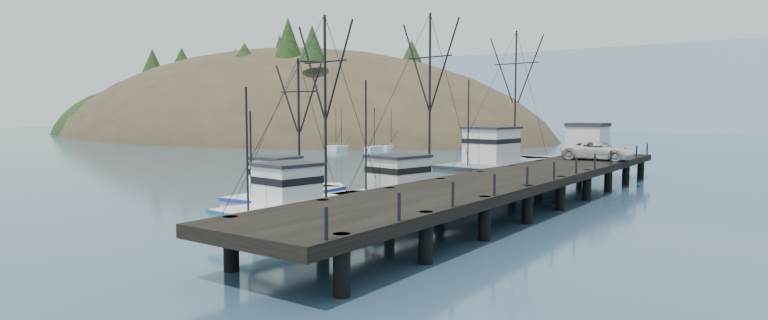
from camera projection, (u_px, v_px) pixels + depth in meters
ground at (148, 221)px, 31.61m from camera, size 400.00×400.00×0.00m
pier at (519, 179)px, 36.32m from camera, size 6.00×44.00×2.00m
headland at (265, 156)px, 139.17m from camera, size 134.80×78.00×51.00m
distant_ridge at (729, 132)px, 163.60m from camera, size 360.00×40.00×26.00m
distant_ridge_far at (567, 128)px, 204.75m from camera, size 180.00×25.00×18.00m
moored_sailboats at (361, 146)px, 93.67m from camera, size 14.64×15.60×6.35m
trawler_near at (311, 210)px, 30.23m from camera, size 4.62×10.85×11.00m
trawler_mid at (291, 198)px, 34.21m from camera, size 3.48×8.92×9.15m
trawler_far at (417, 195)px, 35.53m from camera, size 5.47×11.82×11.94m
work_vessel at (505, 169)px, 47.48m from camera, size 5.76×14.92×12.53m
pier_shed at (588, 139)px, 50.54m from camera, size 3.00×3.20×2.80m
pickup_truck at (598, 150)px, 46.30m from camera, size 5.47×2.62×1.50m
motorboat at (384, 164)px, 65.59m from camera, size 5.75×5.79×0.99m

